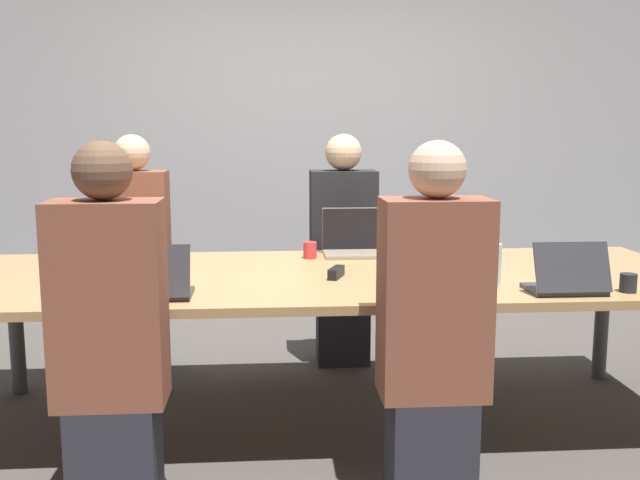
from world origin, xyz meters
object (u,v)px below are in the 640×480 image
(person_far_left, at_px, (136,255))
(cup_far_left, at_px, (55,252))
(bottle_near_right, at_px, (493,264))
(laptop_far_left, at_px, (107,246))
(person_near_midright, at_px, (433,335))
(person_near_left, at_px, (110,341))
(cup_near_right, at_px, (628,283))
(laptop_near_right, at_px, (568,278))
(person_far_center, at_px, (343,253))
(laptop_near_midright, at_px, (426,278))
(stapler, at_px, (336,273))
(laptop_near_left, at_px, (150,283))
(bottle_near_midright, at_px, (474,263))
(cup_near_midright, at_px, (482,282))
(laptop_far_center, at_px, (352,241))
(cup_far_center, at_px, (310,250))

(person_far_left, height_order, cup_far_left, person_far_left)
(cup_far_left, xyz_separation_m, bottle_near_right, (2.15, -0.78, 0.06))
(laptop_far_left, bearing_deg, person_near_midright, -41.87)
(person_near_left, bearing_deg, cup_near_right, -170.73)
(laptop_near_right, relative_size, person_far_center, 0.23)
(laptop_far_left, bearing_deg, person_near_left, -77.38)
(laptop_near_midright, relative_size, laptop_near_right, 1.09)
(laptop_far_left, height_order, stapler, laptop_far_left)
(bottle_near_right, distance_m, stapler, 0.73)
(cup_far_left, height_order, laptop_near_left, laptop_near_left)
(laptop_near_midright, relative_size, person_near_left, 0.25)
(laptop_near_midright, height_order, person_near_midright, person_near_midright)
(cup_near_right, bearing_deg, laptop_near_right, -178.74)
(cup_far_left, xyz_separation_m, person_near_midright, (1.76, -1.31, -0.11))
(person_far_left, height_order, stapler, person_far_left)
(bottle_near_right, bearing_deg, cup_far_left, 159.94)
(laptop_far_left, height_order, bottle_near_midright, bottle_near_midright)
(laptop_near_left, bearing_deg, cup_near_midright, -179.63)
(cup_far_left, height_order, laptop_far_center, laptop_far_center)
(laptop_near_midright, relative_size, laptop_near_left, 1.01)
(cup_far_left, relative_size, cup_near_right, 1.08)
(person_near_midright, height_order, laptop_near_left, person_near_midright)
(cup_far_center, bearing_deg, cup_near_midright, -51.47)
(bottle_near_right, bearing_deg, laptop_far_left, 156.76)
(cup_far_left, bearing_deg, stapler, -20.87)
(laptop_near_right, height_order, bottle_near_right, bottle_near_right)
(laptop_far_left, distance_m, laptop_near_right, 2.37)
(bottle_near_midright, relative_size, laptop_far_center, 0.80)
(stapler, bearing_deg, laptop_far_center, 97.66)
(person_near_midright, height_order, bottle_near_midright, person_near_midright)
(stapler, bearing_deg, cup_far_center, 121.44)
(person_far_left, relative_size, laptop_near_left, 4.10)
(cup_near_midright, height_order, laptop_far_center, laptop_far_center)
(laptop_near_left, xyz_separation_m, laptop_far_center, (0.96, 0.98, 0.01))
(laptop_far_left, bearing_deg, cup_far_left, -174.97)
(person_near_midright, relative_size, person_far_center, 0.99)
(laptop_near_right, relative_size, laptop_far_center, 0.99)
(cup_far_left, bearing_deg, cup_far_center, -1.68)
(cup_near_right, distance_m, bottle_near_right, 0.58)
(bottle_near_midright, distance_m, stapler, 0.65)
(laptop_far_left, height_order, cup_near_right, laptop_far_left)
(bottle_near_midright, bearing_deg, bottle_near_right, 16.91)
(cup_near_right, relative_size, bottle_near_right, 0.34)
(laptop_near_right, distance_m, person_near_left, 1.90)
(laptop_far_center, bearing_deg, cup_far_center, -157.35)
(person_near_left, distance_m, laptop_far_center, 1.72)
(person_near_midright, bearing_deg, person_far_center, -84.84)
(stapler, bearing_deg, cup_far_left, -179.73)
(laptop_far_center, relative_size, stapler, 2.09)
(person_near_midright, xyz_separation_m, laptop_far_center, (-0.15, 1.37, 0.14))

